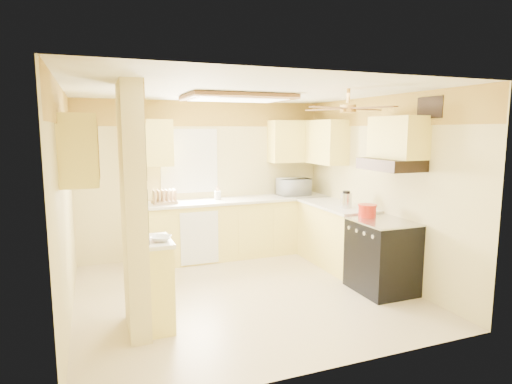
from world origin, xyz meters
name	(u,v)px	position (x,y,z in m)	size (l,w,h in m)	color
floor	(244,293)	(0.00, 0.00, 0.00)	(4.00, 4.00, 0.00)	#CDB68E
ceiling	(243,91)	(0.00, 0.00, 2.50)	(4.00, 4.00, 0.00)	white
wall_back	(205,179)	(0.00, 1.90, 1.25)	(4.00, 4.00, 0.00)	#DBCB86
wall_front	(321,229)	(0.00, -1.90, 1.25)	(4.00, 4.00, 0.00)	#DBCB86
wall_left	(65,206)	(-2.00, 0.00, 1.25)	(3.80, 3.80, 0.00)	#DBCB86
wall_right	(379,188)	(2.00, 0.00, 1.25)	(3.80, 3.80, 0.00)	#DBCB86
wallpaper_border	(204,114)	(0.00, 1.88, 2.30)	(4.00, 0.02, 0.40)	#FACC49
partition_column	(133,211)	(-1.35, -0.55, 1.25)	(0.20, 0.70, 2.50)	#DBCB86
partition_ledge	(159,285)	(-1.13, -0.55, 0.45)	(0.25, 0.55, 0.90)	#FFED6D
ledge_top	(157,241)	(-1.13, -0.55, 0.92)	(0.28, 0.58, 0.04)	silver
lower_cabinets_back	(240,228)	(0.50, 1.60, 0.45)	(3.00, 0.60, 0.90)	#FFED6D
lower_cabinets_right	(336,236)	(1.70, 0.60, 0.45)	(0.60, 1.40, 0.90)	#FFED6D
countertop_back	(240,200)	(0.50, 1.59, 0.92)	(3.04, 0.64, 0.04)	silver
countertop_right	(336,205)	(1.69, 0.60, 0.92)	(0.64, 1.44, 0.04)	silver
dishwasher_panel	(200,238)	(-0.25, 1.29, 0.43)	(0.58, 0.02, 0.80)	white
window	(189,161)	(-0.25, 1.89, 1.55)	(0.92, 0.02, 1.02)	white
upper_cab_back_left	(152,143)	(-0.85, 1.72, 1.85)	(0.60, 0.35, 0.70)	#FFED6D
upper_cab_back_right	(295,141)	(1.55, 1.72, 1.85)	(0.90, 0.35, 0.70)	#FFED6D
upper_cab_right	(323,142)	(1.82, 1.25, 1.85)	(0.35, 1.00, 0.70)	#FFED6D
upper_cab_left_wall	(79,150)	(-1.82, -0.25, 1.85)	(0.35, 0.75, 0.70)	#FFED6D
upper_cab_over_stove	(398,138)	(1.82, -0.55, 1.95)	(0.35, 0.76, 0.52)	#FFED6D
stove	(382,256)	(1.67, -0.55, 0.46)	(0.68, 0.77, 0.92)	black
range_hood	(391,165)	(1.74, -0.55, 1.62)	(0.50, 0.76, 0.14)	black
poster_menu	(143,150)	(-1.24, -0.55, 1.85)	(0.02, 0.42, 0.57)	black
poster_nashville	(145,215)	(-1.24, -0.55, 1.20)	(0.02, 0.42, 0.57)	black
ceiling_light_panel	(237,98)	(0.10, 0.50, 2.46)	(1.35, 0.95, 0.06)	brown
ceiling_fan	(348,108)	(1.00, -0.70, 2.29)	(1.15, 1.15, 0.26)	gold
vent_grate	(430,108)	(1.98, -0.90, 2.30)	(0.02, 0.40, 0.25)	black
microwave	(294,187)	(1.48, 1.63, 1.08)	(0.52, 0.35, 0.29)	white
bowl	(161,239)	(-1.10, -0.64, 0.96)	(0.20, 0.20, 0.05)	white
dutch_oven	(367,210)	(1.63, -0.26, 1.00)	(0.25, 0.25, 0.16)	red
kettle	(346,200)	(1.66, 0.28, 1.05)	(0.16, 0.16, 0.24)	silver
dish_rack	(164,199)	(-0.71, 1.59, 1.01)	(0.38, 0.29, 0.21)	tan
utensil_crock	(218,195)	(0.15, 1.65, 1.01)	(0.11, 0.11, 0.21)	white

